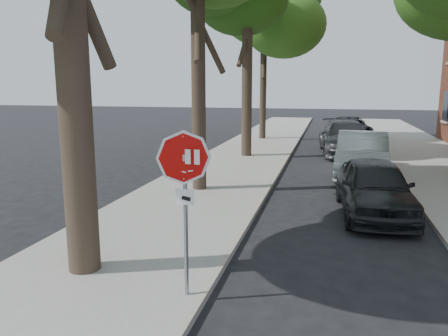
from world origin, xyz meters
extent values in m
plane|color=black|center=(0.00, 0.00, 0.00)|extent=(120.00, 120.00, 0.00)
cube|color=gray|center=(-2.50, 12.00, 0.06)|extent=(4.00, 55.00, 0.12)
cube|color=#9E9384|center=(-0.45, 12.00, 0.07)|extent=(0.12, 55.00, 0.13)
cube|color=#9E9384|center=(3.95, 12.00, 0.07)|extent=(0.12, 55.00, 0.13)
cylinder|color=gray|center=(-0.70, 0.00, 1.42)|extent=(0.06, 0.06, 2.60)
cube|color=#99999E|center=(-0.70, -0.03, 2.32)|extent=(0.05, 0.06, 0.10)
cylinder|color=#99999E|center=(-0.70, -0.03, 2.32)|extent=(0.76, 0.32, 0.82)
cylinder|color=white|center=(-0.70, -0.05, 2.32)|extent=(0.76, 0.32, 0.82)
cylinder|color=#BB0A07|center=(-0.70, -0.05, 2.32)|extent=(0.68, 0.29, 0.74)
cube|color=white|center=(-0.91, -0.06, 2.34)|extent=(0.08, 0.00, 0.22)
cube|color=white|center=(-0.77, -0.06, 2.34)|extent=(0.08, 0.00, 0.22)
cube|color=white|center=(-0.63, -0.06, 2.34)|extent=(0.08, 0.00, 0.22)
cube|color=white|center=(-0.49, -0.06, 2.34)|extent=(0.08, 0.00, 0.22)
cube|color=silver|center=(-0.81, -0.07, 2.13)|extent=(0.08, 0.00, 0.03)
cube|color=silver|center=(-0.70, -0.07, 2.11)|extent=(0.08, 0.00, 0.03)
cube|color=silver|center=(-0.59, -0.07, 2.13)|extent=(0.08, 0.00, 0.03)
cube|color=white|center=(-0.70, -0.04, 1.72)|extent=(0.28, 0.02, 0.24)
cube|color=black|center=(-0.67, -0.05, 1.70)|extent=(0.15, 0.00, 0.08)
cylinder|color=black|center=(-2.60, 7.00, 4.87)|extent=(0.44, 0.44, 9.50)
cylinder|color=black|center=(-2.40, 14.00, 5.12)|extent=(0.48, 0.48, 10.00)
cylinder|color=black|center=(-2.70, 21.00, 4.62)|extent=(0.40, 0.40, 9.00)
ellipsoid|color=#214D11|center=(-2.70, 21.00, 7.14)|extent=(4.16, 4.16, 3.33)
ellipsoid|color=#214D11|center=(-1.76, 20.43, 8.09)|extent=(3.40, 3.40, 2.72)
ellipsoid|color=#214D11|center=(-3.46, 21.76, 6.76)|extent=(3.78, 3.78, 3.02)
imported|color=black|center=(2.60, 5.69, 0.74)|extent=(2.04, 4.45, 1.48)
imported|color=#ACB0B4|center=(2.60, 10.69, 0.83)|extent=(2.08, 5.17, 1.67)
imported|color=#49474C|center=(2.16, 16.35, 0.82)|extent=(2.77, 5.82, 1.64)
imported|color=black|center=(2.60, 22.53, 0.73)|extent=(2.74, 5.38, 1.46)
camera|label=1|loc=(1.38, -6.10, 3.37)|focal=35.00mm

